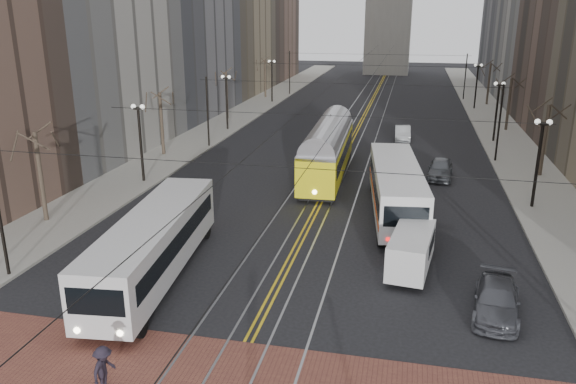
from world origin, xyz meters
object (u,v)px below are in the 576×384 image
at_px(cargo_van, 411,253).
at_px(sedan_grey, 440,169).
at_px(sedan_silver, 403,133).
at_px(sedan_parked, 497,300).
at_px(rear_bus, 396,191).
at_px(pedestrian_d, 104,370).
at_px(transit_bus, 154,247).
at_px(streetcar, 328,154).

height_order(cargo_van, sedan_grey, cargo_van).
relative_size(cargo_van, sedan_silver, 1.09).
relative_size(cargo_van, sedan_grey, 1.05).
relative_size(cargo_van, sedan_parked, 1.03).
height_order(rear_bus, sedan_parked, rear_bus).
distance_m(cargo_van, sedan_silver, 30.37).
xyz_separation_m(cargo_van, sedan_grey, (2.05, 17.28, -0.27)).
xyz_separation_m(rear_bus, cargo_van, (1.05, -8.09, -0.59)).
distance_m(sedan_silver, sedan_parked, 34.01).
distance_m(sedan_silver, pedestrian_d, 42.80).
height_order(rear_bus, sedan_silver, rear_bus).
relative_size(transit_bus, streetcar, 0.87).
xyz_separation_m(transit_bus, sedan_parked, (15.53, -0.11, -0.92)).
height_order(cargo_van, sedan_parked, cargo_van).
xyz_separation_m(transit_bus, streetcar, (5.39, 19.39, 0.13)).
xyz_separation_m(streetcar, sedan_grey, (8.60, 1.11, -0.95)).
bearing_deg(rear_bus, sedan_parked, -74.48).
xyz_separation_m(transit_bus, pedestrian_d, (2.04, -8.32, -0.71)).
height_order(sedan_silver, sedan_parked, sedan_silver).
relative_size(sedan_grey, sedan_parked, 0.99).
distance_m(sedan_grey, pedestrian_d, 31.20).
relative_size(sedan_parked, pedestrian_d, 2.65).
height_order(streetcar, rear_bus, streetcar).
bearing_deg(sedan_silver, rear_bus, -92.14).
bearing_deg(rear_bus, transit_bus, -140.48).
distance_m(sedan_grey, sedan_silver, 13.45).
relative_size(streetcar, sedan_silver, 3.39).
relative_size(streetcar, sedan_grey, 3.25).
bearing_deg(pedestrian_d, rear_bus, -20.22).
xyz_separation_m(sedan_grey, pedestrian_d, (-11.95, -28.82, 0.11)).
xyz_separation_m(sedan_parked, pedestrian_d, (-13.49, -8.21, 0.21)).
height_order(cargo_van, sedan_silver, cargo_van).
relative_size(streetcar, rear_bus, 1.17).
height_order(transit_bus, sedan_parked, transit_bus).
distance_m(streetcar, cargo_van, 17.46).
distance_m(cargo_van, pedestrian_d, 15.21).
height_order(rear_bus, pedestrian_d, rear_bus).
bearing_deg(sedan_parked, rear_bus, 119.79).
relative_size(rear_bus, cargo_van, 2.66).
distance_m(streetcar, sedan_silver, 15.22).
height_order(sedan_grey, pedestrian_d, pedestrian_d).
distance_m(transit_bus, sedan_parked, 15.56).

